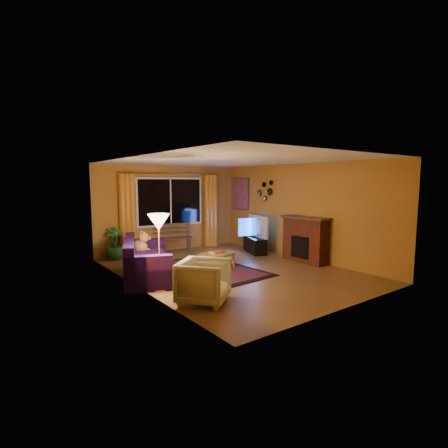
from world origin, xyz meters
TOP-DOWN VIEW (x-y plane):
  - floor at (0.00, 0.00)m, footprint 4.50×6.00m
  - ceiling at (0.00, 0.00)m, footprint 4.50×6.00m
  - wall_back at (0.00, 3.01)m, footprint 4.50×0.02m
  - wall_left at (-2.26, 0.00)m, footprint 0.02×6.00m
  - wall_right at (2.26, 0.00)m, footprint 0.02×6.00m
  - window at (0.00, 2.94)m, footprint 2.00×0.02m
  - curtain_rod at (0.00, 2.90)m, footprint 3.20×0.03m
  - curtain_left at (-1.35, 2.88)m, footprint 0.36×0.36m
  - curtain_right at (1.35, 2.88)m, footprint 0.36×0.36m
  - bench at (-0.19, 2.75)m, footprint 1.39×0.74m
  - potted_plant at (-1.79, 2.72)m, footprint 0.52×0.52m
  - sofa at (-1.82, 0.57)m, footprint 1.62×2.27m
  - dog at (-1.77, 1.04)m, footprint 0.46×0.55m
  - armchair at (-1.69, -1.43)m, footprint 1.07×1.07m
  - floor_lamp at (-2.00, -0.41)m, footprint 0.28×0.28m
  - rug at (-0.39, 0.36)m, footprint 1.93×2.88m
  - coffee_table at (-0.16, 0.36)m, footprint 1.09×1.09m
  - tv_console at (1.79, 1.25)m, footprint 0.74×1.13m
  - television at (1.79, 1.25)m, footprint 0.38×1.09m
  - fireplace at (2.05, -0.40)m, footprint 0.40×1.20m
  - mirror_cluster at (2.21, 1.30)m, footprint 0.06×0.60m
  - painting at (2.22, 2.45)m, footprint 0.04×0.76m

SIDE VIEW (x-z plane):
  - floor at x=0.00m, z-range -0.02..0.00m
  - rug at x=-0.39m, z-range 0.00..0.02m
  - coffee_table at x=-0.16m, z-range 0.00..0.37m
  - bench at x=-0.19m, z-range 0.00..0.40m
  - tv_console at x=1.79m, z-range 0.00..0.45m
  - armchair at x=-1.69m, z-range 0.00..0.81m
  - potted_plant at x=-1.79m, z-range 0.00..0.84m
  - sofa at x=-1.82m, z-range 0.00..0.85m
  - fireplace at x=2.05m, z-range 0.00..1.10m
  - dog at x=-1.77m, z-range 0.42..0.93m
  - floor_lamp at x=-2.00m, z-range 0.00..1.44m
  - television at x=1.79m, z-range 0.45..1.07m
  - curtain_left at x=-1.35m, z-range 0.00..2.24m
  - curtain_right at x=1.35m, z-range 0.00..2.24m
  - wall_back at x=0.00m, z-range 0.00..2.50m
  - wall_left at x=-2.26m, z-range 0.00..2.50m
  - wall_right at x=2.26m, z-range 0.00..2.50m
  - window at x=0.00m, z-range 0.80..2.10m
  - painting at x=2.22m, z-range 1.17..2.13m
  - mirror_cluster at x=2.21m, z-range 1.52..2.08m
  - curtain_rod at x=0.00m, z-range 2.23..2.27m
  - ceiling at x=0.00m, z-range 2.50..2.52m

